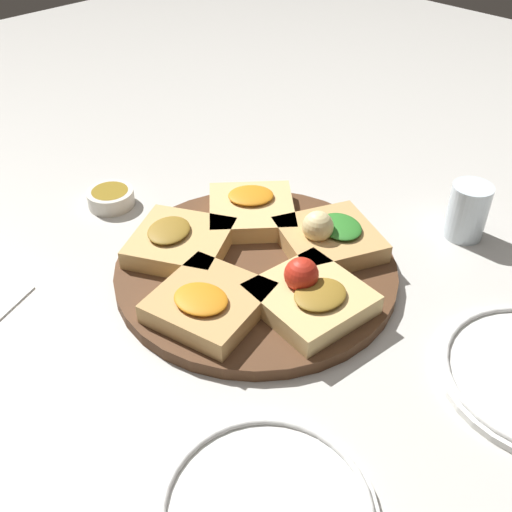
{
  "coord_description": "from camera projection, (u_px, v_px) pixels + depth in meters",
  "views": [
    {
      "loc": [
        0.5,
        0.5,
        0.58
      ],
      "look_at": [
        0.0,
        0.0,
        0.03
      ],
      "focal_mm": 42.0,
      "sensor_mm": 36.0,
      "label": 1
    }
  ],
  "objects": [
    {
      "name": "focaccia_slice_2",
      "position": [
        251.0,
        210.0,
        0.99
      ],
      "size": [
        0.2,
        0.2,
        0.04
      ],
      "color": "#DBB775",
      "rests_on": "serving_board"
    },
    {
      "name": "focaccia_slice_0",
      "position": [
        310.0,
        295.0,
        0.82
      ],
      "size": [
        0.15,
        0.16,
        0.07
      ],
      "color": "#DBB775",
      "rests_on": "serving_board"
    },
    {
      "name": "ground_plane",
      "position": [
        256.0,
        274.0,
        0.92
      ],
      "size": [
        3.0,
        3.0,
        0.0
      ],
      "primitive_type": "plane",
      "color": "beige"
    },
    {
      "name": "focaccia_slice_1",
      "position": [
        328.0,
        237.0,
        0.92
      ],
      "size": [
        0.18,
        0.18,
        0.07
      ],
      "color": "tan",
      "rests_on": "serving_board"
    },
    {
      "name": "plate_right",
      "position": [
        266.0,
        510.0,
        0.61
      ],
      "size": [
        0.23,
        0.23,
        0.02
      ],
      "color": "white",
      "rests_on": "ground_plane"
    },
    {
      "name": "dipping_bowl",
      "position": [
        111.0,
        197.0,
        1.06
      ],
      "size": [
        0.08,
        0.08,
        0.03
      ],
      "color": "silver",
      "rests_on": "ground_plane"
    },
    {
      "name": "serving_board",
      "position": [
        256.0,
        269.0,
        0.91
      ],
      "size": [
        0.43,
        0.43,
        0.02
      ],
      "primitive_type": "cylinder",
      "color": "#51331E",
      "rests_on": "ground_plane"
    },
    {
      "name": "water_glass",
      "position": [
        467.0,
        211.0,
        0.97
      ],
      "size": [
        0.06,
        0.06,
        0.09
      ],
      "primitive_type": "cylinder",
      "color": "silver",
      "rests_on": "ground_plane"
    },
    {
      "name": "focaccia_slice_3",
      "position": [
        180.0,
        242.0,
        0.92
      ],
      "size": [
        0.19,
        0.19,
        0.04
      ],
      "color": "tan",
      "rests_on": "serving_board"
    },
    {
      "name": "focaccia_slice_4",
      "position": [
        209.0,
        302.0,
        0.81
      ],
      "size": [
        0.17,
        0.17,
        0.04
      ],
      "color": "tan",
      "rests_on": "serving_board"
    }
  ]
}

